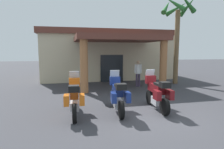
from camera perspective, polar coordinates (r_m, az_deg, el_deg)
name	(u,v)px	position (r m, az deg, el deg)	size (l,w,h in m)	color
ground_plane	(153,115)	(7.74, 11.96, -11.56)	(80.00, 80.00, 0.00)	#38383D
motel_building	(105,54)	(18.05, -2.17, 6.05)	(11.47, 10.65, 4.13)	beige
motorcycle_orange	(75,97)	(7.49, -10.96, -6.61)	(0.71, 2.21, 1.61)	black
motorcycle_blue	(118,95)	(7.71, 1.73, -6.08)	(0.73, 2.21, 1.61)	black
motorcycle_maroon	(157,93)	(8.29, 13.14, -5.33)	(0.71, 2.21, 1.61)	black
pedestrian	(138,71)	(13.29, 7.67, 0.89)	(0.53, 0.32, 1.77)	#3F334C
palm_tree_near_portico	(178,21)	(15.23, 18.73, 14.60)	(2.43, 2.53, 6.30)	brown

